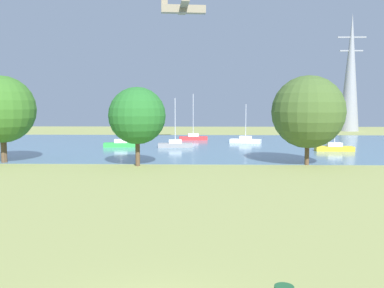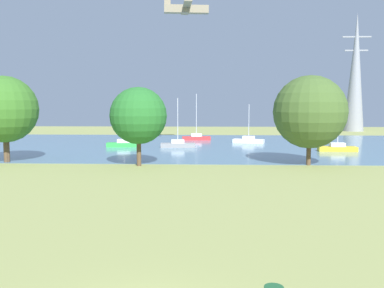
# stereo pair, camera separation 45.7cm
# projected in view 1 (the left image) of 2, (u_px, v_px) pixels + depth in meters

# --- Properties ---
(ground_plane) EXTENTS (160.00, 160.00, 0.00)m
(ground_plane) POSITION_uv_depth(u_px,v_px,m) (184.00, 179.00, 32.30)
(ground_plane) COLOR #8C9351
(water_surface) EXTENTS (140.00, 40.00, 0.02)m
(water_surface) POSITION_uv_depth(u_px,v_px,m) (193.00, 145.00, 60.16)
(water_surface) COLOR slate
(water_surface) RESTS_ON ground
(sailboat_yellow) EXTENTS (4.87, 1.73, 5.62)m
(sailboat_yellow) POSITION_uv_depth(u_px,v_px,m) (334.00, 148.00, 51.99)
(sailboat_yellow) COLOR yellow
(sailboat_yellow) RESTS_ON water_surface
(sailboat_red) EXTENTS (4.92, 1.94, 7.82)m
(sailboat_red) POSITION_uv_depth(u_px,v_px,m) (193.00, 137.00, 68.61)
(sailboat_red) COLOR red
(sailboat_red) RESTS_ON water_surface
(sailboat_white) EXTENTS (5.03, 2.86, 6.07)m
(sailboat_white) POSITION_uv_depth(u_px,v_px,m) (246.00, 140.00, 63.14)
(sailboat_white) COLOR white
(sailboat_white) RESTS_ON water_surface
(sailboat_green) EXTENTS (4.95, 2.07, 6.81)m
(sailboat_green) POSITION_uv_depth(u_px,v_px,m) (121.00, 144.00, 57.11)
(sailboat_green) COLOR green
(sailboat_green) RESTS_ON water_surface
(sailboat_gray) EXTENTS (4.92, 1.94, 6.89)m
(sailboat_gray) POSITION_uv_depth(u_px,v_px,m) (175.00, 144.00, 56.43)
(sailboat_gray) COLOR gray
(sailboat_gray) RESTS_ON water_surface
(tree_east_near) EXTENTS (6.87, 6.87, 8.93)m
(tree_east_near) POSITION_uv_depth(u_px,v_px,m) (1.00, 109.00, 41.10)
(tree_east_near) COLOR brown
(tree_east_near) RESTS_ON ground
(tree_east_far) EXTENTS (5.44, 5.44, 7.54)m
(tree_east_far) POSITION_uv_depth(u_px,v_px,m) (3.00, 116.00, 41.30)
(tree_east_far) COLOR brown
(tree_east_far) RESTS_ON ground
(tree_west_near) EXTENTS (5.53, 5.53, 7.67)m
(tree_west_near) POSITION_uv_depth(u_px,v_px,m) (137.00, 116.00, 38.87)
(tree_west_near) COLOR brown
(tree_west_near) RESTS_ON ground
(tree_mid_shore) EXTENTS (7.16, 7.16, 8.83)m
(tree_mid_shore) POSITION_uv_depth(u_px,v_px,m) (308.00, 112.00, 39.54)
(tree_mid_shore) COLOR brown
(tree_mid_shore) RESTS_ON ground
(electricity_pylon) EXTENTS (6.40, 4.40, 26.53)m
(electricity_pylon) POSITION_uv_depth(u_px,v_px,m) (351.00, 73.00, 91.67)
(electricity_pylon) COLOR gray
(electricity_pylon) RESTS_ON ground
(light_aircraft) EXTENTS (6.49, 8.47, 2.10)m
(light_aircraft) POSITION_uv_depth(u_px,v_px,m) (183.00, 9.00, 57.95)
(light_aircraft) COLOR gray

